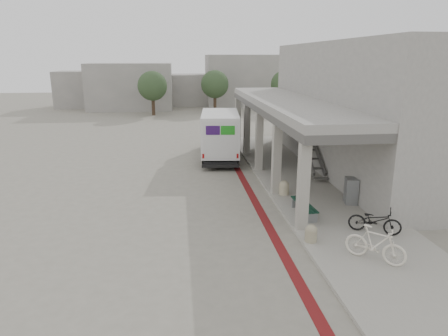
{
  "coord_description": "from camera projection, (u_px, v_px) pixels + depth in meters",
  "views": [
    {
      "loc": [
        -2.27,
        -16.69,
        6.21
      ],
      "look_at": [
        -0.39,
        -0.25,
        1.6
      ],
      "focal_mm": 32.0,
      "sensor_mm": 36.0,
      "label": 1
    }
  ],
  "objects": [
    {
      "name": "tree_mid",
      "position": [
        215.0,
        84.0,
        45.97
      ],
      "size": [
        3.2,
        3.2,
        4.8
      ],
      "color": "#38281C",
      "rests_on": "ground"
    },
    {
      "name": "sidewalk",
      "position": [
        318.0,
        196.0,
        18.31
      ],
      "size": [
        4.4,
        28.0,
        0.12
      ],
      "primitive_type": "cube",
      "color": "gray",
      "rests_on": "ground"
    },
    {
      "name": "bench",
      "position": [
        304.0,
        207.0,
        15.91
      ],
      "size": [
        0.57,
        1.99,
        0.46
      ],
      "rotation": [
        0.0,
        0.0,
        0.07
      ],
      "color": "gray",
      "rests_on": "sidewalk"
    },
    {
      "name": "bicycle_black",
      "position": [
        375.0,
        220.0,
        14.21
      ],
      "size": [
        1.89,
        1.4,
        0.95
      ],
      "primitive_type": "imported",
      "rotation": [
        0.0,
        0.0,
        1.09
      ],
      "color": "black",
      "rests_on": "sidewalk"
    },
    {
      "name": "ground",
      "position": [
        232.0,
        201.0,
        17.89
      ],
      "size": [
        120.0,
        120.0,
        0.0
      ],
      "primitive_type": "plane",
      "color": "slate",
      "rests_on": "ground"
    },
    {
      "name": "distant_backdrop",
      "position": [
        173.0,
        85.0,
        51.2
      ],
      "size": [
        28.0,
        10.0,
        6.5
      ],
      "color": "gray",
      "rests_on": "ground"
    },
    {
      "name": "bollard_far",
      "position": [
        284.0,
        187.0,
        18.26
      ],
      "size": [
        0.44,
        0.44,
        0.66
      ],
      "color": "tan",
      "rests_on": "sidewalk"
    },
    {
      "name": "tree_left",
      "position": [
        152.0,
        86.0,
        43.29
      ],
      "size": [
        3.2,
        3.2,
        4.8
      ],
      "color": "#38281C",
      "rests_on": "ground"
    },
    {
      "name": "bollard_near",
      "position": [
        311.0,
        233.0,
        13.58
      ],
      "size": [
        0.41,
        0.41,
        0.61
      ],
      "color": "gray",
      "rests_on": "sidewalk"
    },
    {
      "name": "tree_right",
      "position": [
        285.0,
        84.0,
        45.89
      ],
      "size": [
        3.2,
        3.2,
        4.8
      ],
      "color": "#38281C",
      "rests_on": "ground"
    },
    {
      "name": "transit_building",
      "position": [
        344.0,
        110.0,
        22.03
      ],
      "size": [
        7.6,
        17.0,
        7.0
      ],
      "color": "gray",
      "rests_on": "ground"
    },
    {
      "name": "utility_cabinet",
      "position": [
        351.0,
        191.0,
        17.11
      ],
      "size": [
        0.64,
        0.76,
        1.11
      ],
      "primitive_type": "cube",
      "rotation": [
        0.0,
        0.0,
        -0.23
      ],
      "color": "gray",
      "rests_on": "sidewalk"
    },
    {
      "name": "bike_lane_stripe",
      "position": [
        247.0,
        186.0,
        19.91
      ],
      "size": [
        0.35,
        40.0,
        0.01
      ],
      "primitive_type": "cube",
      "color": "maroon",
      "rests_on": "ground"
    },
    {
      "name": "bicycle_cream",
      "position": [
        375.0,
        244.0,
        12.21
      ],
      "size": [
        1.73,
        1.68,
        1.13
      ],
      "primitive_type": "imported",
      "rotation": [
        0.0,
        0.0,
        0.81
      ],
      "color": "silver",
      "rests_on": "sidewalk"
    },
    {
      "name": "fedex_truck",
      "position": [
        220.0,
        133.0,
        25.24
      ],
      "size": [
        2.8,
        7.13,
        2.97
      ],
      "rotation": [
        0.0,
        0.0,
        -0.1
      ],
      "color": "black",
      "rests_on": "ground"
    }
  ]
}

